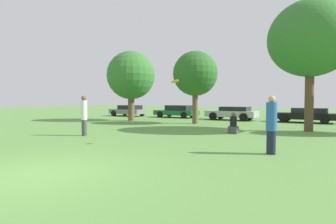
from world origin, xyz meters
TOP-DOWN VIEW (x-y plane):
  - ground_plane at (0.00, 0.00)m, footprint 120.00×120.00m
  - person_thrower at (-4.40, 5.04)m, footprint 0.28×0.28m
  - person_catcher at (4.00, 5.19)m, footprint 0.32×0.32m
  - frisbee at (0.60, 5.05)m, footprint 0.30×0.30m
  - bystander_sitting at (1.30, 9.63)m, footprint 0.45×0.38m
  - tree_0 at (-8.73, 13.61)m, footprint 3.96×3.96m
  - tree_1 at (-2.94, 13.82)m, footprint 3.20×3.20m
  - tree_2 at (4.43, 12.71)m, footprint 4.38×4.38m
  - parked_car_grey at (-13.14, 18.39)m, footprint 3.93×2.03m
  - parked_car_green at (-7.51, 19.05)m, footprint 4.32×1.92m
  - parked_car_silver at (-1.83, 18.64)m, footprint 4.25×1.96m
  - parked_car_black at (3.74, 19.08)m, footprint 4.37×1.93m

SIDE VIEW (x-z plane):
  - ground_plane at x=0.00m, z-range 0.00..0.00m
  - bystander_sitting at x=1.30m, z-range -0.10..0.97m
  - parked_car_black at x=3.74m, z-range 0.04..1.15m
  - parked_car_grey at x=-13.14m, z-range 0.03..1.20m
  - parked_car_silver at x=-1.83m, z-range 0.05..1.19m
  - parked_car_green at x=-7.51m, z-range 0.03..1.23m
  - person_catcher at x=4.00m, z-range 0.01..1.84m
  - person_thrower at x=-4.40m, z-range 0.04..1.93m
  - frisbee at x=0.60m, z-range 2.32..2.44m
  - tree_1 at x=-2.94m, z-range 0.97..6.17m
  - tree_0 at x=-8.73m, z-range 0.85..6.58m
  - tree_2 at x=4.43m, z-range 1.44..8.44m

